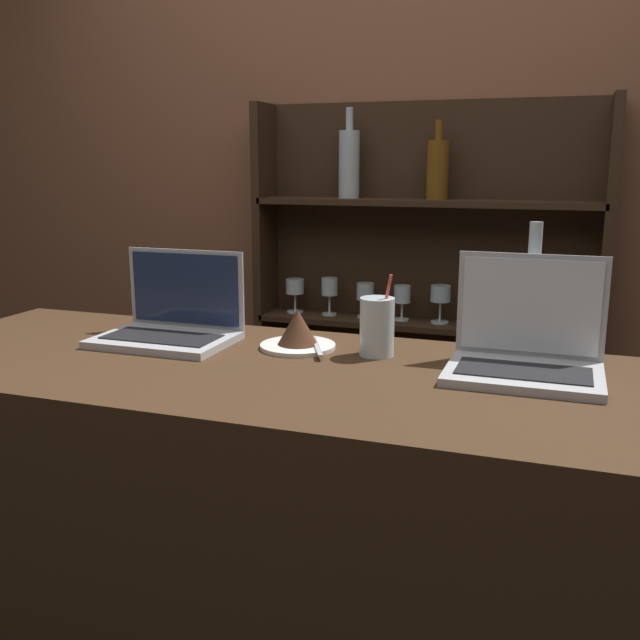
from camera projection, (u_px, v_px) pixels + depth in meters
bar_counter at (275, 584)px, 1.62m from camera, size 1.78×0.67×1.03m
back_wall at (399, 193)px, 2.50m from camera, size 7.00×0.06×2.70m
back_shelf at (421, 333)px, 2.49m from camera, size 1.17×0.18×1.66m
laptop_near at (172, 322)px, 1.72m from camera, size 0.32×0.22×0.21m
laptop_far at (526, 349)px, 1.45m from camera, size 0.30×0.23×0.24m
cake_plate at (299, 333)px, 1.64m from camera, size 0.18×0.18×0.09m
water_glass at (377, 327)px, 1.58m from camera, size 0.08×0.08×0.18m
wine_bottle_clear at (531, 306)px, 1.56m from camera, size 0.08×0.08×0.30m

